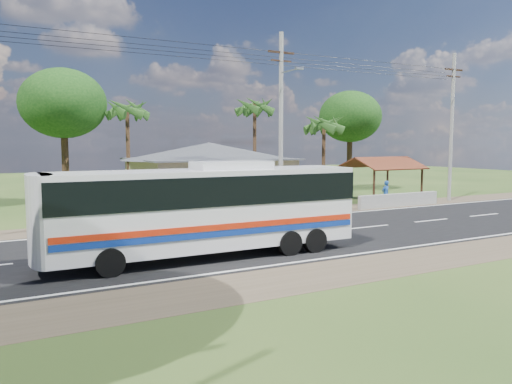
% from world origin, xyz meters
% --- Properties ---
extents(ground, '(120.00, 120.00, 0.00)m').
position_xyz_m(ground, '(0.00, 0.00, 0.00)').
color(ground, '#274318').
rests_on(ground, ground).
extents(road, '(120.00, 16.00, 0.03)m').
position_xyz_m(road, '(0.00, 0.00, 0.01)').
color(road, black).
rests_on(road, ground).
extents(house, '(12.40, 10.00, 5.00)m').
position_xyz_m(house, '(1.00, 13.00, 2.64)').
color(house, '#C7B384').
rests_on(house, ground).
extents(waiting_shed, '(5.20, 4.48, 3.35)m').
position_xyz_m(waiting_shed, '(13.00, 8.50, 2.73)').
color(waiting_shed, '#352113').
rests_on(waiting_shed, ground).
extents(concrete_barrier, '(7.00, 0.30, 0.90)m').
position_xyz_m(concrete_barrier, '(12.00, 5.60, 0.45)').
color(concrete_barrier, '#9E9E99').
rests_on(concrete_barrier, ground).
extents(utility_poles, '(32.80, 2.22, 11.00)m').
position_xyz_m(utility_poles, '(2.67, 6.49, 5.77)').
color(utility_poles, '#9E9E99').
rests_on(utility_poles, ground).
extents(palm_near, '(2.80, 2.80, 6.70)m').
position_xyz_m(palm_near, '(9.50, 11.00, 5.71)').
color(palm_near, '#47301E').
rests_on(palm_near, ground).
extents(palm_mid, '(2.80, 2.80, 8.20)m').
position_xyz_m(palm_mid, '(6.00, 15.50, 7.16)').
color(palm_mid, '#47301E').
rests_on(palm_mid, ground).
extents(palm_far, '(2.80, 2.80, 7.70)m').
position_xyz_m(palm_far, '(-4.00, 16.00, 6.68)').
color(palm_far, '#47301E').
rests_on(palm_far, ground).
extents(tree_behind_house, '(6.00, 6.00, 9.61)m').
position_xyz_m(tree_behind_house, '(-8.00, 18.00, 7.12)').
color(tree_behind_house, '#47301E').
rests_on(tree_behind_house, ground).
extents(tree_behind_shed, '(5.60, 5.60, 9.02)m').
position_xyz_m(tree_behind_shed, '(16.00, 16.00, 6.68)').
color(tree_behind_shed, '#47301E').
rests_on(tree_behind_shed, ground).
extents(coach_bus, '(11.87, 2.74, 3.67)m').
position_xyz_m(coach_bus, '(-5.57, -2.39, 2.10)').
color(coach_bus, silver).
rests_on(coach_bus, ground).
extents(motorcycle, '(1.67, 1.00, 0.83)m').
position_xyz_m(motorcycle, '(4.88, 6.03, 0.41)').
color(motorcycle, black).
rests_on(motorcycle, ground).
extents(person, '(0.71, 0.52, 1.79)m').
position_xyz_m(person, '(11.15, 6.02, 0.89)').
color(person, navy).
rests_on(person, ground).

